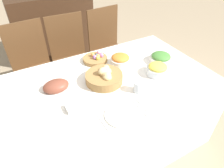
{
  "coord_description": "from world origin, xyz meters",
  "views": [
    {
      "loc": [
        -0.6,
        -1.14,
        1.74
      ],
      "look_at": [
        -0.01,
        -0.08,
        0.78
      ],
      "focal_mm": 32.0,
      "sensor_mm": 36.0,
      "label": 1
    }
  ],
  "objects_px": {
    "sideboard": "(54,27)",
    "fork": "(103,123)",
    "bread_basket": "(104,77)",
    "carrot_bowl": "(120,60)",
    "drinking_cup": "(138,87)",
    "knife": "(139,108)",
    "chair_far_center": "(71,56)",
    "green_salad_bowl": "(161,58)",
    "chair_far_left": "(34,66)",
    "egg_basket": "(96,59)",
    "chair_far_right": "(108,46)",
    "spoon": "(143,106)",
    "butter_dish": "(76,106)",
    "ham_platter": "(56,87)",
    "pineapple_bowl": "(158,69)",
    "dinner_plate": "(122,115)"
  },
  "relations": [
    {
      "from": "sideboard",
      "to": "fork",
      "type": "bearing_deg",
      "value": -97.33
    },
    {
      "from": "bread_basket",
      "to": "carrot_bowl",
      "type": "height_order",
      "value": "bread_basket"
    },
    {
      "from": "fork",
      "to": "drinking_cup",
      "type": "relative_size",
      "value": 2.18
    },
    {
      "from": "carrot_bowl",
      "to": "drinking_cup",
      "type": "bearing_deg",
      "value": -100.52
    },
    {
      "from": "knife",
      "to": "drinking_cup",
      "type": "bearing_deg",
      "value": 57.67
    },
    {
      "from": "chair_far_center",
      "to": "carrot_bowl",
      "type": "bearing_deg",
      "value": -69.25
    },
    {
      "from": "knife",
      "to": "drinking_cup",
      "type": "distance_m",
      "value": 0.19
    },
    {
      "from": "green_salad_bowl",
      "to": "drinking_cup",
      "type": "bearing_deg",
      "value": -149.73
    },
    {
      "from": "carrot_bowl",
      "to": "drinking_cup",
      "type": "relative_size",
      "value": 2.12
    },
    {
      "from": "carrot_bowl",
      "to": "chair_far_left",
      "type": "bearing_deg",
      "value": 133.23
    },
    {
      "from": "fork",
      "to": "egg_basket",
      "type": "bearing_deg",
      "value": 67.35
    },
    {
      "from": "egg_basket",
      "to": "chair_far_right",
      "type": "bearing_deg",
      "value": 52.37
    },
    {
      "from": "carrot_bowl",
      "to": "bread_basket",
      "type": "bearing_deg",
      "value": -147.52
    },
    {
      "from": "chair_far_left",
      "to": "knife",
      "type": "height_order",
      "value": "chair_far_left"
    },
    {
      "from": "sideboard",
      "to": "drinking_cup",
      "type": "distance_m",
      "value": 2.17
    },
    {
      "from": "chair_far_right",
      "to": "spoon",
      "type": "relative_size",
      "value": 5.13
    },
    {
      "from": "green_salad_bowl",
      "to": "butter_dish",
      "type": "bearing_deg",
      "value": -168.17
    },
    {
      "from": "chair_far_right",
      "to": "ham_platter",
      "type": "xyz_separation_m",
      "value": [
        -0.87,
        -0.79,
        0.24
      ]
    },
    {
      "from": "bread_basket",
      "to": "fork",
      "type": "xyz_separation_m",
      "value": [
        -0.21,
        -0.39,
        -0.04
      ]
    },
    {
      "from": "chair_far_right",
      "to": "butter_dish",
      "type": "distance_m",
      "value": 1.35
    },
    {
      "from": "chair_far_right",
      "to": "pineapple_bowl",
      "type": "height_order",
      "value": "chair_far_right"
    },
    {
      "from": "chair_far_right",
      "to": "egg_basket",
      "type": "distance_m",
      "value": 0.74
    },
    {
      "from": "bread_basket",
      "to": "chair_far_left",
      "type": "bearing_deg",
      "value": 116.45
    },
    {
      "from": "sideboard",
      "to": "carrot_bowl",
      "type": "bearing_deg",
      "value": -84.93
    },
    {
      "from": "chair_far_left",
      "to": "butter_dish",
      "type": "bearing_deg",
      "value": -87.7
    },
    {
      "from": "pineapple_bowl",
      "to": "knife",
      "type": "distance_m",
      "value": 0.46
    },
    {
      "from": "spoon",
      "to": "carrot_bowl",
      "type": "bearing_deg",
      "value": 76.71
    },
    {
      "from": "chair_far_right",
      "to": "carrot_bowl",
      "type": "distance_m",
      "value": 0.81
    },
    {
      "from": "dinner_plate",
      "to": "drinking_cup",
      "type": "distance_m",
      "value": 0.29
    },
    {
      "from": "bread_basket",
      "to": "drinking_cup",
      "type": "xyz_separation_m",
      "value": [
        0.17,
        -0.23,
        -0.0
      ]
    },
    {
      "from": "chair_far_right",
      "to": "drinking_cup",
      "type": "relative_size",
      "value": 11.17
    },
    {
      "from": "green_salad_bowl",
      "to": "fork",
      "type": "bearing_deg",
      "value": -153.29
    },
    {
      "from": "spoon",
      "to": "egg_basket",
      "type": "bearing_deg",
      "value": 93.37
    },
    {
      "from": "carrot_bowl",
      "to": "spoon",
      "type": "distance_m",
      "value": 0.56
    },
    {
      "from": "sideboard",
      "to": "ham_platter",
      "type": "height_order",
      "value": "sideboard"
    },
    {
      "from": "knife",
      "to": "spoon",
      "type": "distance_m",
      "value": 0.03
    },
    {
      "from": "butter_dish",
      "to": "knife",
      "type": "bearing_deg",
      "value": -28.98
    },
    {
      "from": "chair_far_center",
      "to": "green_salad_bowl",
      "type": "relative_size",
      "value": 4.83
    },
    {
      "from": "chair_far_center",
      "to": "sideboard",
      "type": "bearing_deg",
      "value": 87.54
    },
    {
      "from": "chair_far_left",
      "to": "spoon",
      "type": "bearing_deg",
      "value": -71.14
    },
    {
      "from": "spoon",
      "to": "drinking_cup",
      "type": "bearing_deg",
      "value": 68.15
    },
    {
      "from": "pineapple_bowl",
      "to": "fork",
      "type": "height_order",
      "value": "pineapple_bowl"
    },
    {
      "from": "sideboard",
      "to": "green_salad_bowl",
      "type": "relative_size",
      "value": 5.85
    },
    {
      "from": "chair_far_right",
      "to": "knife",
      "type": "distance_m",
      "value": 1.35
    },
    {
      "from": "chair_far_center",
      "to": "ham_platter",
      "type": "xyz_separation_m",
      "value": [
        -0.37,
        -0.79,
        0.24
      ]
    },
    {
      "from": "chair_far_right",
      "to": "ham_platter",
      "type": "bearing_deg",
      "value": -141.95
    },
    {
      "from": "egg_basket",
      "to": "carrot_bowl",
      "type": "distance_m",
      "value": 0.24
    },
    {
      "from": "egg_basket",
      "to": "butter_dish",
      "type": "relative_size",
      "value": 1.68
    },
    {
      "from": "chair_far_right",
      "to": "egg_basket",
      "type": "relative_size",
      "value": 4.33
    },
    {
      "from": "drinking_cup",
      "to": "butter_dish",
      "type": "xyz_separation_m",
      "value": [
        -0.49,
        0.06,
        -0.03
      ]
    }
  ]
}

